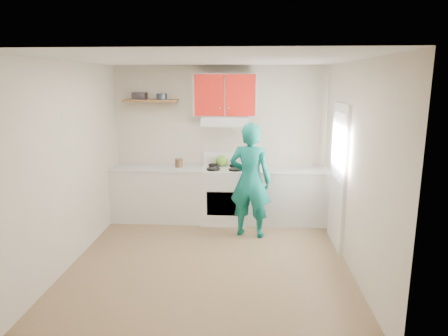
# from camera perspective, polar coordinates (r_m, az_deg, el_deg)

# --- Properties ---
(floor) EXTENTS (3.80, 3.80, 0.00)m
(floor) POSITION_cam_1_polar(r_m,az_deg,el_deg) (5.49, -1.97, -13.05)
(floor) COLOR brown
(floor) RESTS_ON ground
(ceiling) EXTENTS (3.60, 3.80, 0.04)m
(ceiling) POSITION_cam_1_polar(r_m,az_deg,el_deg) (4.96, -2.20, 15.19)
(ceiling) COLOR white
(ceiling) RESTS_ON floor
(back_wall) EXTENTS (3.60, 0.04, 2.60)m
(back_wall) POSITION_cam_1_polar(r_m,az_deg,el_deg) (6.93, -0.55, 3.64)
(back_wall) COLOR beige
(back_wall) RESTS_ON floor
(front_wall) EXTENTS (3.60, 0.04, 2.60)m
(front_wall) POSITION_cam_1_polar(r_m,az_deg,el_deg) (3.25, -5.36, -6.71)
(front_wall) COLOR beige
(front_wall) RESTS_ON floor
(left_wall) EXTENTS (0.04, 3.80, 2.60)m
(left_wall) POSITION_cam_1_polar(r_m,az_deg,el_deg) (5.54, -20.95, 0.56)
(left_wall) COLOR beige
(left_wall) RESTS_ON floor
(right_wall) EXTENTS (0.04, 3.80, 2.60)m
(right_wall) POSITION_cam_1_polar(r_m,az_deg,el_deg) (5.21, 18.03, 0.07)
(right_wall) COLOR beige
(right_wall) RESTS_ON floor
(door) EXTENTS (0.05, 0.85, 2.05)m
(door) POSITION_cam_1_polar(r_m,az_deg,el_deg) (5.93, 15.97, -1.08)
(door) COLOR white
(door) RESTS_ON floor
(door_glass) EXTENTS (0.01, 0.55, 0.95)m
(door_glass) POSITION_cam_1_polar(r_m,az_deg,el_deg) (5.84, 15.96, 2.98)
(door_glass) COLOR white
(door_glass) RESTS_ON door
(counter_left) EXTENTS (1.52, 0.60, 0.90)m
(counter_left) POSITION_cam_1_polar(r_m,az_deg,el_deg) (6.97, -9.28, -3.63)
(counter_left) COLOR silver
(counter_left) RESTS_ON floor
(counter_right) EXTENTS (1.32, 0.60, 0.90)m
(counter_right) POSITION_cam_1_polar(r_m,az_deg,el_deg) (6.84, 8.88, -3.95)
(counter_right) COLOR silver
(counter_right) RESTS_ON floor
(stove) EXTENTS (0.76, 0.65, 0.92)m
(stove) POSITION_cam_1_polar(r_m,az_deg,el_deg) (6.79, 0.11, -3.82)
(stove) COLOR white
(stove) RESTS_ON floor
(range_hood) EXTENTS (0.76, 0.44, 0.15)m
(range_hood) POSITION_cam_1_polar(r_m,az_deg,el_deg) (6.66, 0.17, 6.70)
(range_hood) COLOR silver
(range_hood) RESTS_ON back_wall
(upper_cabinets) EXTENTS (1.02, 0.33, 0.70)m
(upper_cabinets) POSITION_cam_1_polar(r_m,az_deg,el_deg) (6.68, 0.20, 10.38)
(upper_cabinets) COLOR #B1180F
(upper_cabinets) RESTS_ON back_wall
(shelf) EXTENTS (0.90, 0.30, 0.04)m
(shelf) POSITION_cam_1_polar(r_m,az_deg,el_deg) (6.89, -10.37, 9.41)
(shelf) COLOR brown
(shelf) RESTS_ON back_wall
(books) EXTENTS (0.24, 0.18, 0.12)m
(books) POSITION_cam_1_polar(r_m,az_deg,el_deg) (6.96, -11.91, 10.00)
(books) COLOR #373035
(books) RESTS_ON shelf
(tin) EXTENTS (0.19, 0.19, 0.10)m
(tin) POSITION_cam_1_polar(r_m,az_deg,el_deg) (6.81, -8.86, 10.01)
(tin) COLOR #333D4C
(tin) RESTS_ON shelf
(kettle) EXTENTS (0.25, 0.25, 0.19)m
(kettle) POSITION_cam_1_polar(r_m,az_deg,el_deg) (6.82, -0.29, 1.05)
(kettle) COLOR #578725
(kettle) RESTS_ON stove
(crock) EXTENTS (0.16, 0.16, 0.16)m
(crock) POSITION_cam_1_polar(r_m,az_deg,el_deg) (6.79, -6.42, 0.63)
(crock) COLOR #4D3621
(crock) RESTS_ON counter_left
(cutting_board) EXTENTS (0.38, 0.30, 0.02)m
(cutting_board) POSITION_cam_1_polar(r_m,az_deg,el_deg) (6.72, 8.45, -0.18)
(cutting_board) COLOR olive
(cutting_board) RESTS_ON counter_right
(silicone_mat) EXTENTS (0.33, 0.29, 0.01)m
(silicone_mat) POSITION_cam_1_polar(r_m,az_deg,el_deg) (6.82, 12.75, -0.22)
(silicone_mat) COLOR red
(silicone_mat) RESTS_ON counter_right
(person) EXTENTS (0.72, 0.56, 1.75)m
(person) POSITION_cam_1_polar(r_m,az_deg,el_deg) (6.06, 3.75, -1.79)
(person) COLOR #0A6257
(person) RESTS_ON floor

